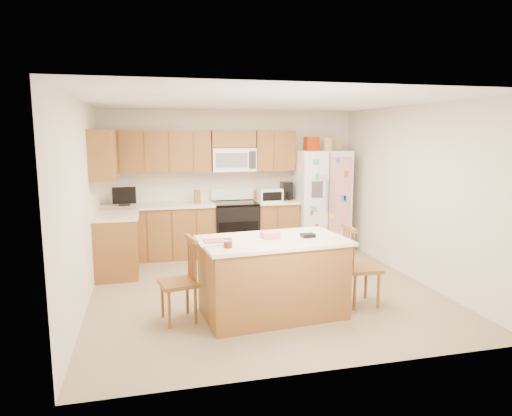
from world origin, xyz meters
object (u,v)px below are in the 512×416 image
object	(u,v)px
island	(273,277)
refrigerator	(321,199)
windsor_chair_right	(359,268)
stove	(235,227)
windsor_chair_left	(180,282)
windsor_chair_back	(259,266)

from	to	relation	value
island	refrigerator	bearing A→B (deg)	58.63
refrigerator	windsor_chair_right	world-z (taller)	refrigerator
refrigerator	stove	bearing A→B (deg)	177.70
windsor_chair_left	windsor_chair_right	size ratio (longest dim) A/B	0.96
island	windsor_chair_left	xyz separation A→B (m)	(-1.05, 0.08, -0.01)
island	windsor_chair_left	distance (m)	1.06
island	windsor_chair_left	world-z (taller)	island
windsor_chair_right	refrigerator	bearing A→B (deg)	78.27
island	windsor_chair_back	bearing A→B (deg)	90.20
stove	windsor_chair_right	world-z (taller)	stove
island	stove	bearing A→B (deg)	87.74
refrigerator	windsor_chair_back	xyz separation A→B (m)	(-1.68, -2.13, -0.52)
refrigerator	windsor_chair_back	distance (m)	2.76
stove	refrigerator	xyz separation A→B (m)	(1.57, -0.06, 0.45)
windsor_chair_left	windsor_chair_back	world-z (taller)	windsor_chair_left
windsor_chair_back	windsor_chair_right	bearing A→B (deg)	-27.07
stove	island	world-z (taller)	stove
island	windsor_chair_back	xyz separation A→B (m)	(-0.00, 0.63, -0.05)
windsor_chair_right	stove	bearing A→B (deg)	110.04
stove	island	distance (m)	2.82
stove	windsor_chair_left	distance (m)	2.98
island	windsor_chair_right	world-z (taller)	same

